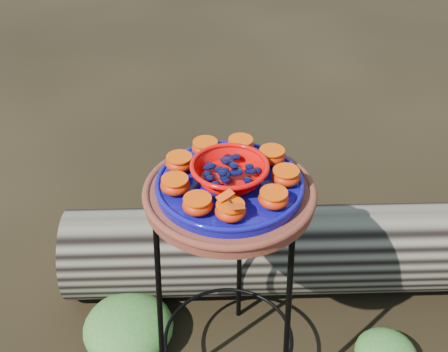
% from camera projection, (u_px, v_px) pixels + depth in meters
% --- Properties ---
extents(plant_stand, '(0.44, 0.44, 0.70)m').
position_uv_depth(plant_stand, '(229.00, 294.00, 1.64)').
color(plant_stand, black).
rests_on(plant_stand, ground).
extents(terracotta_saucer, '(0.43, 0.43, 0.03)m').
position_uv_depth(terracotta_saucer, '(229.00, 195.00, 1.42)').
color(terracotta_saucer, '#461612').
rests_on(terracotta_saucer, plant_stand).
extents(cobalt_plate, '(0.37, 0.37, 0.02)m').
position_uv_depth(cobalt_plate, '(230.00, 185.00, 1.41)').
color(cobalt_plate, '#090063').
rests_on(cobalt_plate, terracotta_saucer).
extents(red_bowl, '(0.18, 0.18, 0.05)m').
position_uv_depth(red_bowl, '(230.00, 173.00, 1.38)').
color(red_bowl, '#D10603').
rests_on(red_bowl, cobalt_plate).
extents(glass_gems, '(0.14, 0.14, 0.02)m').
position_uv_depth(glass_gems, '(230.00, 160.00, 1.36)').
color(glass_gems, black).
rests_on(glass_gems, red_bowl).
extents(orange_half_0, '(0.07, 0.07, 0.04)m').
position_uv_depth(orange_half_0, '(230.00, 211.00, 1.28)').
color(orange_half_0, '#B01100').
rests_on(orange_half_0, cobalt_plate).
extents(orange_half_1, '(0.07, 0.07, 0.04)m').
position_uv_depth(orange_half_1, '(273.00, 199.00, 1.31)').
color(orange_half_1, '#B01100').
rests_on(orange_half_1, cobalt_plate).
extents(orange_half_2, '(0.07, 0.07, 0.04)m').
position_uv_depth(orange_half_2, '(286.00, 177.00, 1.38)').
color(orange_half_2, '#B01100').
rests_on(orange_half_2, cobalt_plate).
extents(orange_half_3, '(0.07, 0.07, 0.04)m').
position_uv_depth(orange_half_3, '(272.00, 156.00, 1.46)').
color(orange_half_3, '#B01100').
rests_on(orange_half_3, cobalt_plate).
extents(orange_half_4, '(0.07, 0.07, 0.04)m').
position_uv_depth(orange_half_4, '(241.00, 145.00, 1.50)').
color(orange_half_4, '#B01100').
rests_on(orange_half_4, cobalt_plate).
extents(orange_half_5, '(0.07, 0.07, 0.04)m').
position_uv_depth(orange_half_5, '(205.00, 148.00, 1.49)').
color(orange_half_5, '#B01100').
rests_on(orange_half_5, cobalt_plate).
extents(orange_half_6, '(0.07, 0.07, 0.04)m').
position_uv_depth(orange_half_6, '(179.00, 163.00, 1.43)').
color(orange_half_6, '#B01100').
rests_on(orange_half_6, cobalt_plate).
extents(orange_half_7, '(0.07, 0.07, 0.04)m').
position_uv_depth(orange_half_7, '(175.00, 185.00, 1.35)').
color(orange_half_7, '#B01100').
rests_on(orange_half_7, cobalt_plate).
extents(orange_half_8, '(0.07, 0.07, 0.04)m').
position_uv_depth(orange_half_8, '(198.00, 205.00, 1.29)').
color(orange_half_8, '#B01100').
rests_on(orange_half_8, cobalt_plate).
extents(butterfly, '(0.10, 0.10, 0.01)m').
position_uv_depth(butterfly, '(230.00, 202.00, 1.26)').
color(butterfly, red).
rests_on(butterfly, orange_half_0).
extents(driftwood_log, '(1.80, 0.80, 0.33)m').
position_uv_depth(driftwood_log, '(307.00, 249.00, 2.06)').
color(driftwood_log, black).
rests_on(driftwood_log, ground).
extents(foliage_left, '(0.30, 0.30, 0.15)m').
position_uv_depth(foliage_left, '(128.00, 326.00, 1.88)').
color(foliage_left, '#2B511E').
rests_on(foliage_left, ground).
extents(foliage_back, '(0.28, 0.28, 0.14)m').
position_uv_depth(foliage_back, '(208.00, 254.00, 2.17)').
color(foliage_back, '#2B511E').
rests_on(foliage_back, ground).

